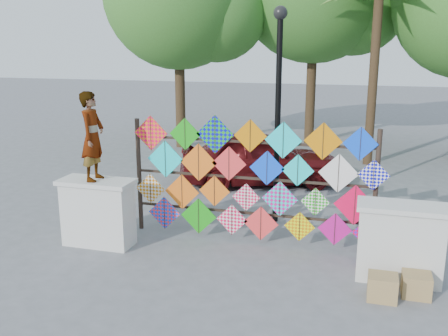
{
  "coord_description": "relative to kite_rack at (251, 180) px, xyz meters",
  "views": [
    {
      "loc": [
        2.02,
        -8.13,
        3.74
      ],
      "look_at": [
        -0.45,
        0.6,
        1.47
      ],
      "focal_mm": 40.0,
      "sensor_mm": 36.0,
      "label": 1
    }
  ],
  "objects": [
    {
      "name": "parapet_left",
      "position": [
        -2.74,
        -0.93,
        -0.58
      ],
      "size": [
        1.4,
        0.65,
        1.28
      ],
      "color": "silver",
      "rests_on": "ground"
    },
    {
      "name": "palm_tree",
      "position": [
        2.16,
        7.27,
        3.72
      ],
      "size": [
        3.62,
        3.62,
        5.83
      ],
      "color": "#42331C",
      "rests_on": "ground"
    },
    {
      "name": "parapet_right",
      "position": [
        2.66,
        -0.93,
        -0.58
      ],
      "size": [
        1.4,
        0.65,
        1.28
      ],
      "color": "silver",
      "rests_on": "ground"
    },
    {
      "name": "vendor_woman",
      "position": [
        -2.76,
        -0.93,
        0.87
      ],
      "size": [
        0.44,
        0.63,
        1.63
      ],
      "primitive_type": "imported",
      "rotation": [
        0.0,
        0.0,
        1.65
      ],
      "color": "#99999E",
      "rests_on": "parapet_left"
    },
    {
      "name": "lamppost",
      "position": [
        0.26,
        1.27,
        1.46
      ],
      "size": [
        0.28,
        0.28,
        4.46
      ],
      "color": "black",
      "rests_on": "ground"
    },
    {
      "name": "kite_rack",
      "position": [
        0.0,
        0.0,
        0.0
      ],
      "size": [
        4.94,
        0.24,
        2.44
      ],
      "color": "black",
      "rests_on": "ground"
    },
    {
      "name": "cardboard_box_near",
      "position": [
        2.4,
        -1.66,
        -1.04
      ],
      "size": [
        0.43,
        0.38,
        0.38
      ],
      "primitive_type": "cube",
      "color": "tan",
      "rests_on": "ground"
    },
    {
      "name": "ground",
      "position": [
        -0.04,
        -0.73,
        -1.23
      ],
      "size": [
        80.0,
        80.0,
        0.0
      ],
      "primitive_type": "plane",
      "color": "gray",
      "rests_on": "ground"
    },
    {
      "name": "sedan",
      "position": [
        -0.69,
        4.06,
        -0.5
      ],
      "size": [
        4.62,
        3.07,
        1.46
      ],
      "primitive_type": "imported",
      "rotation": [
        0.0,
        0.0,
        1.91
      ],
      "color": "#540E10",
      "rests_on": "ground"
    },
    {
      "name": "cardboard_box_far",
      "position": [
        2.9,
        -1.42,
        -1.05
      ],
      "size": [
        0.42,
        0.39,
        0.36
      ],
      "primitive_type": "cube",
      "color": "tan",
      "rests_on": "ground"
    }
  ]
}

